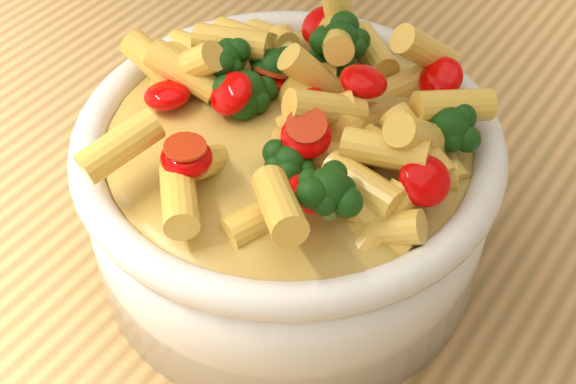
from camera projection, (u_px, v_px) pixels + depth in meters
The scene contains 3 objects.
table at pixel (258, 350), 0.55m from camera, with size 1.20×0.80×0.90m.
serving_bowl at pixel (288, 190), 0.44m from camera, with size 0.23×0.23×0.10m.
pasta_salad at pixel (288, 106), 0.40m from camera, with size 0.18×0.18×0.04m.
Camera 1 is at (0.19, -0.24, 1.27)m, focal length 50.00 mm.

